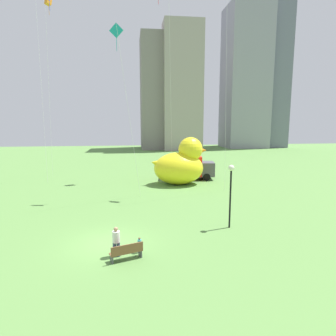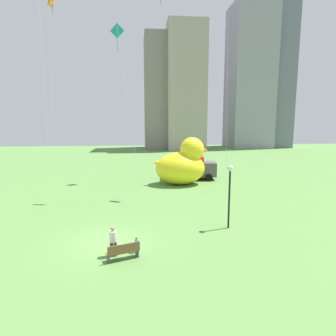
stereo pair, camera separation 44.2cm
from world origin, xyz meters
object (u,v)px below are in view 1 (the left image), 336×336
person_child (140,244)px  lamppost (231,183)px  kite_orange (48,2)px  kite_teal (118,40)px  park_bench (127,251)px  person_adult (116,240)px  giant_inflatable_duck (181,164)px  box_truck (190,168)px  kite_blue (48,9)px

person_child → lamppost: lamppost is taller
kite_orange → lamppost: bearing=-53.0°
kite_teal → park_bench: bearing=-87.0°
person_adult → giant_inflatable_duck: 18.45m
person_adult → lamppost: (7.33, 3.35, 2.19)m
park_bench → kite_teal: kite_teal is taller
person_adult → kite_orange: (-8.75, 24.70, 20.41)m
park_bench → kite_teal: bearing=93.0°
giant_inflatable_duck → kite_teal: kite_teal is taller
park_bench → giant_inflatable_duck: 18.79m
box_truck → kite_teal: bearing=-136.0°
giant_inflatable_duck → lamppost: (0.99, -13.92, 0.82)m
giant_inflatable_duck → person_child: bearing=-106.8°
person_adult → giant_inflatable_duck: bearing=69.8°
person_adult → lamppost: 8.35m
person_child → lamppost: bearing=26.5°
kite_teal → kite_blue: (-8.04, 9.62, 5.52)m
giant_inflatable_duck → lamppost: bearing=-86.0°
giant_inflatable_duck → box_truck: (1.63, 2.75, -0.83)m
box_truck → kite_orange: (-16.73, 4.68, 19.87)m
kite_teal → kite_blue: kite_blue is taller
person_child → box_truck: 20.86m
park_bench → kite_blue: bearing=111.3°
person_adult → kite_orange: 33.21m
kite_teal → kite_orange: 16.85m
giant_inflatable_duck → kite_teal: (-6.46, -5.06, 11.73)m
kite_teal → person_child: bearing=-83.6°
kite_orange → box_truck: bearing=-15.6°
giant_inflatable_duck → kite_blue: size_ratio=0.30×
giant_inflatable_duck → kite_blue: (-14.50, 4.57, 17.25)m
lamppost → box_truck: (0.65, 16.67, -1.65)m
lamppost → kite_blue: 29.18m
person_adult → kite_blue: size_ratio=0.07×
person_child → kite_blue: bearing=113.5°
giant_inflatable_duck → lamppost: size_ratio=1.50×
park_bench → box_truck: box_truck is taller
giant_inflatable_duck → kite_blue: 22.99m
kite_orange → kite_teal: bearing=-55.3°
lamppost → kite_orange: (-16.08, 21.34, 18.22)m
park_bench → kite_orange: kite_orange is taller
person_adult → kite_blue: 29.83m
person_adult → park_bench: bearing=-43.2°
park_bench → person_child: bearing=49.9°
kite_blue → park_bench: bearing=-68.7°
person_adult → kite_teal: bearing=90.5°
giant_inflatable_duck → park_bench: bearing=-108.1°
lamppost → box_truck: 16.76m
kite_teal → person_adult: bearing=-89.5°
person_child → kite_orange: kite_orange is taller
kite_blue → giant_inflatable_duck: bearing=-17.5°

